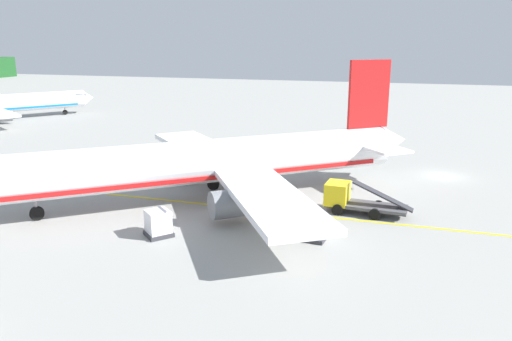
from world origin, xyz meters
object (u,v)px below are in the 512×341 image
object	(u,v)px
service_truck_baggage	(352,199)
cargo_container_near	(314,227)
airliner_foreground	(211,162)
cargo_container_mid	(159,223)
crew_loader_left	(298,216)

from	to	relation	value
service_truck_baggage	cargo_container_near	distance (m)	6.81
airliner_foreground	service_truck_baggage	size ratio (longest dim) A/B	4.88
service_truck_baggage	cargo_container_mid	bearing A→B (deg)	126.32
airliner_foreground	crew_loader_left	bearing A→B (deg)	-118.09
cargo_container_mid	cargo_container_near	bearing A→B (deg)	-76.04
airliner_foreground	cargo_container_mid	size ratio (longest dim) A/B	13.80
service_truck_baggage	cargo_container_near	xyz separation A→B (m)	(-6.57, 1.79, -0.23)
cargo_container_mid	crew_loader_left	bearing A→B (deg)	-65.00
cargo_container_near	crew_loader_left	size ratio (longest dim) A/B	1.11
cargo_container_mid	service_truck_baggage	bearing A→B (deg)	-53.68
cargo_container_mid	crew_loader_left	distance (m)	10.17
service_truck_baggage	crew_loader_left	size ratio (longest dim) A/B	3.97
service_truck_baggage	crew_loader_left	distance (m)	5.99
airliner_foreground	service_truck_baggage	distance (m)	12.42
airliner_foreground	crew_loader_left	size ratio (longest dim) A/B	19.36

